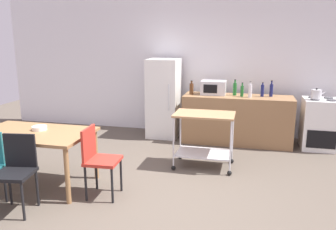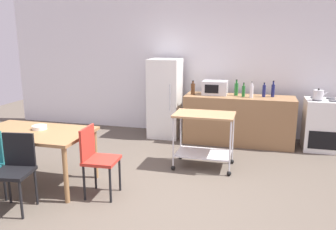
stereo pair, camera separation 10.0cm
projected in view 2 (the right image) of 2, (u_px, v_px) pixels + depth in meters
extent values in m
plane|color=brown|center=(151.00, 198.00, 4.30)|extent=(12.00, 12.00, 0.00)
cube|color=white|center=(198.00, 63.00, 6.98)|extent=(8.40, 0.12, 2.90)
cube|color=olive|center=(238.00, 120.00, 6.42)|extent=(2.00, 0.64, 0.90)
cube|color=olive|center=(34.00, 133.00, 4.57)|extent=(1.50, 0.90, 0.04)
cylinder|color=olive|center=(66.00, 175.00, 4.12)|extent=(0.06, 0.06, 0.71)
cylinder|color=olive|center=(13.00, 146.00, 5.20)|extent=(0.06, 0.06, 0.71)
cylinder|color=olive|center=(95.00, 154.00, 4.85)|extent=(0.06, 0.06, 0.71)
cube|color=black|center=(13.00, 173.00, 3.90)|extent=(0.45, 0.45, 0.04)
cube|color=black|center=(19.00, 149.00, 4.02)|extent=(0.38, 0.09, 0.40)
cylinder|color=black|center=(21.00, 200.00, 3.77)|extent=(0.03, 0.03, 0.45)
cylinder|color=black|center=(9.00, 186.00, 4.14)|extent=(0.03, 0.03, 0.45)
cylinder|color=black|center=(36.00, 187.00, 4.10)|extent=(0.03, 0.03, 0.45)
cube|color=#B72D23|center=(102.00, 160.00, 4.29)|extent=(0.42, 0.42, 0.04)
cube|color=#B72D23|center=(87.00, 143.00, 4.27)|extent=(0.05, 0.38, 0.40)
cylinder|color=black|center=(110.00, 185.00, 4.15)|extent=(0.03, 0.03, 0.45)
cylinder|color=black|center=(120.00, 174.00, 4.47)|extent=(0.03, 0.03, 0.45)
cylinder|color=black|center=(84.00, 183.00, 4.21)|extent=(0.03, 0.03, 0.45)
cylinder|color=black|center=(95.00, 172.00, 4.54)|extent=(0.03, 0.03, 0.45)
cylinder|color=black|center=(5.00, 184.00, 4.19)|extent=(0.03, 0.03, 0.45)
cube|color=white|center=(322.00, 125.00, 6.07)|extent=(0.60, 0.60, 0.90)
cube|color=black|center=(323.00, 141.00, 5.83)|extent=(0.48, 0.01, 0.32)
cylinder|color=#47474C|center=(317.00, 100.00, 5.89)|extent=(0.16, 0.16, 0.02)
cylinder|color=#47474C|center=(334.00, 101.00, 5.82)|extent=(0.16, 0.16, 0.02)
cylinder|color=#47474C|center=(315.00, 98.00, 6.11)|extent=(0.16, 0.16, 0.02)
cylinder|color=#47474C|center=(331.00, 98.00, 6.05)|extent=(0.16, 0.16, 0.02)
cube|color=white|center=(165.00, 98.00, 6.80)|extent=(0.60, 0.60, 1.55)
cylinder|color=silver|center=(170.00, 98.00, 6.44)|extent=(0.02, 0.02, 0.50)
cube|color=#A37A51|center=(204.00, 115.00, 5.14)|extent=(0.90, 0.56, 0.03)
cube|color=silver|center=(203.00, 153.00, 5.28)|extent=(0.83, 0.52, 0.02)
cylinder|color=silver|center=(173.00, 142.00, 5.10)|extent=(0.02, 0.02, 0.76)
sphere|color=black|center=(173.00, 168.00, 5.19)|extent=(0.07, 0.07, 0.07)
cylinder|color=silver|center=(230.00, 146.00, 4.89)|extent=(0.02, 0.02, 0.76)
sphere|color=black|center=(229.00, 173.00, 4.98)|extent=(0.07, 0.07, 0.07)
cylinder|color=silver|center=(181.00, 133.00, 5.57)|extent=(0.02, 0.02, 0.76)
sphere|color=black|center=(180.00, 157.00, 5.67)|extent=(0.07, 0.07, 0.07)
cylinder|color=silver|center=(233.00, 137.00, 5.36)|extent=(0.02, 0.02, 0.76)
sphere|color=black|center=(232.00, 161.00, 5.45)|extent=(0.07, 0.07, 0.07)
cylinder|color=#4C2D19|center=(193.00, 89.00, 6.48)|extent=(0.08, 0.08, 0.21)
cylinder|color=#4C2D19|center=(193.00, 82.00, 6.45)|extent=(0.04, 0.04, 0.04)
cylinder|color=black|center=(193.00, 81.00, 6.44)|extent=(0.04, 0.04, 0.01)
cube|color=silver|center=(215.00, 88.00, 6.47)|extent=(0.46, 0.34, 0.26)
cube|color=black|center=(212.00, 89.00, 6.31)|extent=(0.25, 0.01, 0.16)
cylinder|color=#1E6628|center=(236.00, 89.00, 6.37)|extent=(0.07, 0.07, 0.23)
cylinder|color=#1E6628|center=(237.00, 82.00, 6.33)|extent=(0.03, 0.03, 0.06)
cylinder|color=black|center=(237.00, 80.00, 6.33)|extent=(0.03, 0.03, 0.01)
cylinder|color=#1E6628|center=(243.00, 91.00, 6.24)|extent=(0.06, 0.06, 0.20)
cylinder|color=#1E6628|center=(244.00, 85.00, 6.21)|extent=(0.03, 0.03, 0.05)
cylinder|color=black|center=(244.00, 83.00, 6.21)|extent=(0.03, 0.03, 0.01)
cylinder|color=silver|center=(252.00, 91.00, 6.14)|extent=(0.07, 0.07, 0.23)
cylinder|color=silver|center=(252.00, 84.00, 6.11)|extent=(0.03, 0.03, 0.05)
cylinder|color=black|center=(252.00, 82.00, 6.11)|extent=(0.03, 0.03, 0.01)
cylinder|color=navy|center=(264.00, 91.00, 6.22)|extent=(0.06, 0.06, 0.22)
cylinder|color=navy|center=(264.00, 84.00, 6.19)|extent=(0.03, 0.03, 0.04)
cylinder|color=black|center=(264.00, 83.00, 6.18)|extent=(0.03, 0.03, 0.01)
cylinder|color=navy|center=(273.00, 91.00, 6.22)|extent=(0.06, 0.06, 0.23)
cylinder|color=navy|center=(273.00, 83.00, 6.18)|extent=(0.03, 0.03, 0.06)
cylinder|color=black|center=(274.00, 81.00, 6.18)|extent=(0.03, 0.03, 0.01)
cylinder|color=white|center=(39.00, 127.00, 4.65)|extent=(0.19, 0.19, 0.05)
cylinder|color=silver|center=(318.00, 95.00, 5.88)|extent=(0.17, 0.17, 0.16)
sphere|color=black|center=(319.00, 89.00, 5.86)|extent=(0.03, 0.03, 0.03)
cylinder|color=silver|center=(326.00, 94.00, 5.85)|extent=(0.08, 0.02, 0.07)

